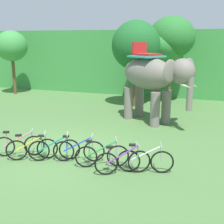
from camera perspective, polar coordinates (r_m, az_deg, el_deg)
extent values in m
plane|color=#4C753D|center=(10.77, -9.21, -7.37)|extent=(80.00, 80.00, 0.00)
cube|color=#3D8E42|center=(23.18, 6.46, 10.09)|extent=(36.00, 6.00, 4.52)
cylinder|color=brown|center=(22.15, -18.78, 6.57)|extent=(0.22, 0.22, 2.48)
ellipsoid|color=#3D8E42|center=(21.99, -19.25, 12.22)|extent=(2.20, 2.20, 2.11)
cylinder|color=brown|center=(17.21, 4.59, 4.92)|extent=(0.27, 0.27, 2.28)
ellipsoid|color=#1E6028|center=(16.99, 4.76, 12.98)|extent=(2.78, 2.78, 2.83)
cylinder|color=brown|center=(18.79, 9.03, 5.94)|extent=(0.31, 0.31, 2.52)
ellipsoid|color=#338438|center=(18.60, 9.31, 12.91)|extent=(3.53, 3.53, 2.27)
cylinder|color=brown|center=(18.42, 11.29, 6.24)|extent=(0.21, 0.21, 2.87)
ellipsoid|color=#28702D|center=(18.25, 11.69, 14.24)|extent=(2.80, 2.80, 2.51)
ellipsoid|color=slate|center=(13.89, 7.06, 7.63)|extent=(3.20, 2.75, 1.50)
cylinder|color=slate|center=(13.85, 10.65, 0.95)|extent=(0.44, 0.44, 1.60)
cylinder|color=slate|center=(13.28, 8.49, 0.47)|extent=(0.44, 0.44, 1.60)
cylinder|color=slate|center=(15.04, 5.43, 2.19)|extent=(0.44, 0.44, 1.60)
cylinder|color=slate|center=(14.52, 3.26, 1.79)|extent=(0.44, 0.44, 1.60)
ellipsoid|color=slate|center=(12.57, 13.73, 7.78)|extent=(1.47, 1.44, 1.10)
ellipsoid|color=slate|center=(13.15, 14.88, 8.20)|extent=(0.59, 0.79, 0.96)
ellipsoid|color=slate|center=(12.18, 11.39, 7.94)|extent=(0.59, 0.79, 0.96)
cylinder|color=slate|center=(12.44, 15.13, 3.42)|extent=(0.26, 0.26, 1.40)
cone|color=beige|center=(12.59, 15.64, 5.13)|extent=(0.54, 0.40, 0.21)
cone|color=beige|center=(12.23, 14.44, 4.96)|extent=(0.54, 0.40, 0.21)
cube|color=teal|center=(13.89, 6.86, 10.86)|extent=(1.81, 1.82, 0.08)
cube|color=#B22323|center=(13.89, 6.87, 11.24)|extent=(1.41, 1.35, 0.10)
cube|color=#B22323|center=(14.23, 5.42, 12.47)|extent=(0.57, 0.81, 0.56)
cylinder|color=slate|center=(14.96, 3.06, 6.45)|extent=(0.08, 0.08, 0.90)
torus|color=black|center=(10.61, -20.49, -6.43)|extent=(0.67, 0.34, 0.71)
torus|color=black|center=(10.40, -15.11, -6.40)|extent=(0.67, 0.34, 0.71)
cylinder|color=pink|center=(10.41, -18.07, -5.13)|extent=(0.90, 0.44, 0.54)
cylinder|color=pink|center=(10.50, -20.08, -5.10)|extent=(0.03, 0.03, 0.52)
cube|color=black|center=(10.42, -20.20, -3.75)|extent=(0.22, 0.17, 0.06)
cylinder|color=#9E9EA3|center=(10.32, -15.49, -4.95)|extent=(0.03, 0.03, 0.55)
cylinder|color=#9E9EA3|center=(10.23, -15.59, -3.52)|extent=(0.24, 0.49, 0.03)
torus|color=black|center=(10.14, -18.34, -7.20)|extent=(0.66, 0.37, 0.71)
torus|color=black|center=(10.02, -12.66, -7.06)|extent=(0.66, 0.37, 0.71)
cylinder|color=yellow|center=(9.98, -15.76, -5.81)|extent=(0.88, 0.48, 0.54)
cylinder|color=yellow|center=(10.03, -17.90, -5.80)|extent=(0.03, 0.03, 0.52)
cube|color=black|center=(9.95, -18.01, -4.40)|extent=(0.22, 0.18, 0.06)
cylinder|color=#9E9EA3|center=(9.92, -13.03, -5.56)|extent=(0.03, 0.03, 0.55)
cylinder|color=#9E9EA3|center=(9.84, -13.12, -4.08)|extent=(0.27, 0.48, 0.03)
torus|color=black|center=(9.89, -14.24, -7.45)|extent=(0.66, 0.35, 0.71)
torus|color=black|center=(9.81, -8.39, -7.32)|extent=(0.66, 0.35, 0.71)
cylinder|color=teal|center=(9.75, -11.55, -6.03)|extent=(0.89, 0.46, 0.54)
cylinder|color=teal|center=(9.78, -13.75, -6.03)|extent=(0.03, 0.03, 0.52)
cube|color=black|center=(9.70, -13.84, -4.59)|extent=(0.22, 0.18, 0.06)
cylinder|color=#9E9EA3|center=(9.71, -8.75, -5.79)|extent=(0.03, 0.03, 0.55)
cylinder|color=#9E9EA3|center=(9.62, -8.81, -4.28)|extent=(0.25, 0.48, 0.03)
torus|color=black|center=(9.69, -9.54, -7.64)|extent=(0.69, 0.26, 0.71)
torus|color=black|center=(9.57, -3.58, -7.75)|extent=(0.69, 0.26, 0.71)
cylinder|color=blue|center=(9.53, -6.78, -6.31)|extent=(0.94, 0.34, 0.54)
cylinder|color=blue|center=(9.58, -9.02, -6.21)|extent=(0.03, 0.03, 0.52)
cube|color=black|center=(9.50, -9.08, -4.74)|extent=(0.22, 0.16, 0.06)
cylinder|color=#9E9EA3|center=(9.48, -3.91, -6.18)|extent=(0.03, 0.03, 0.55)
cylinder|color=#9E9EA3|center=(9.38, -3.94, -4.63)|extent=(0.19, 0.51, 0.03)
torus|color=black|center=(9.17, -5.14, -8.80)|extent=(0.68, 0.31, 0.71)
torus|color=black|center=(9.20, 1.17, -8.66)|extent=(0.68, 0.31, 0.71)
cylinder|color=green|center=(9.08, -2.15, -7.29)|extent=(0.92, 0.40, 0.54)
cylinder|color=green|center=(9.07, -4.54, -7.28)|extent=(0.03, 0.03, 0.52)
cube|color=black|center=(8.98, -4.57, -5.74)|extent=(0.22, 0.17, 0.06)
cylinder|color=#9E9EA3|center=(9.09, 0.87, -7.05)|extent=(0.03, 0.03, 0.55)
cylinder|color=#9E9EA3|center=(9.00, 0.87, -5.45)|extent=(0.22, 0.49, 0.03)
torus|color=black|center=(8.66, -1.14, -10.18)|extent=(0.65, 0.37, 0.71)
torus|color=black|center=(8.84, 5.38, -9.72)|extent=(0.65, 0.37, 0.71)
cylinder|color=purple|center=(8.64, 2.01, -8.46)|extent=(0.88, 0.48, 0.54)
cylinder|color=purple|center=(8.57, -0.48, -8.56)|extent=(0.03, 0.03, 0.52)
cube|color=black|center=(8.47, -0.48, -6.94)|extent=(0.22, 0.18, 0.06)
cylinder|color=#9E9EA3|center=(8.72, 5.11, -8.06)|extent=(0.03, 0.03, 0.55)
cylinder|color=#9E9EA3|center=(8.62, 5.15, -6.40)|extent=(0.27, 0.48, 0.03)
torus|color=black|center=(8.86, 3.32, -9.64)|extent=(0.70, 0.22, 0.71)
torus|color=black|center=(8.90, 9.86, -9.71)|extent=(0.70, 0.22, 0.71)
cylinder|color=silver|center=(8.77, 6.48, -8.19)|extent=(0.95, 0.27, 0.54)
cylinder|color=silver|center=(8.76, 4.00, -8.09)|extent=(0.03, 0.03, 0.52)
cube|color=black|center=(8.66, 4.03, -6.50)|extent=(0.22, 0.14, 0.06)
cylinder|color=#9E9EA3|center=(8.79, 9.61, -8.04)|extent=(0.03, 0.03, 0.55)
cylinder|color=#9E9EA3|center=(8.69, 9.68, -6.39)|extent=(0.15, 0.51, 0.03)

